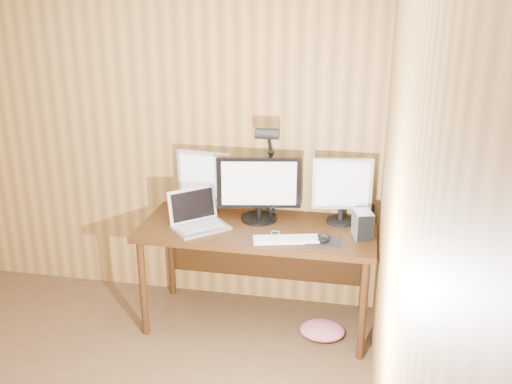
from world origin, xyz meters
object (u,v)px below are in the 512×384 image
(keyboard, at_px, (286,239))
(speaker, at_px, (370,214))
(desk_lamp, at_px, (269,158))
(laptop, at_px, (197,218))
(phone, at_px, (275,235))
(mouse, at_px, (324,238))
(desk, at_px, (259,239))
(monitor_left, at_px, (204,180))
(monitor_center, at_px, (259,188))
(monitor_right, at_px, (342,189))
(hard_drive, at_px, (363,224))

(keyboard, bearing_deg, speaker, 24.62)
(desk_lamp, bearing_deg, laptop, -150.95)
(phone, bearing_deg, keyboard, -37.65)
(mouse, xyz_separation_m, speaker, (0.29, 0.39, 0.04))
(desk, relative_size, monitor_left, 3.51)
(phone, bearing_deg, laptop, 173.31)
(mouse, height_order, speaker, speaker)
(monitor_center, height_order, mouse, monitor_center)
(monitor_left, bearing_deg, monitor_right, 9.49)
(desk_lamp, bearing_deg, desk, -110.24)
(speaker, bearing_deg, laptop, -165.03)
(laptop, bearing_deg, hard_drive, -39.99)
(monitor_center, bearing_deg, desk, -86.50)
(monitor_left, bearing_deg, desk, -6.33)
(monitor_left, xyz_separation_m, hard_drive, (1.13, -0.22, -0.16))
(keyboard, xyz_separation_m, desk_lamp, (-0.18, 0.39, 0.43))
(monitor_right, distance_m, laptop, 1.01)
(monitor_left, distance_m, hard_drive, 1.16)
(laptop, bearing_deg, desk, -22.54)
(hard_drive, relative_size, phone, 1.62)
(monitor_left, distance_m, phone, 0.69)
(monitor_left, relative_size, monitor_right, 0.99)
(desk, bearing_deg, monitor_left, 164.07)
(hard_drive, height_order, speaker, hard_drive)
(desk, relative_size, speaker, 12.79)
(monitor_center, relative_size, monitor_left, 1.27)
(speaker, bearing_deg, phone, -149.08)
(speaker, bearing_deg, monitor_right, -167.15)
(mouse, xyz_separation_m, phone, (-0.32, 0.03, -0.02))
(monitor_right, bearing_deg, speaker, 2.89)
(mouse, bearing_deg, phone, 177.60)
(keyboard, distance_m, phone, 0.10)
(laptop, bearing_deg, monitor_left, 52.34)
(monitor_right, height_order, mouse, monitor_right)
(desk, height_order, monitor_right, monitor_right)
(desk, distance_m, desk_lamp, 0.57)
(monitor_left, height_order, monitor_right, monitor_right)
(keyboard, height_order, speaker, speaker)
(monitor_left, bearing_deg, laptop, -75.90)
(monitor_right, height_order, speaker, monitor_right)
(mouse, bearing_deg, keyboard, -169.78)
(phone, distance_m, desk_lamp, 0.55)
(phone, bearing_deg, speaker, 30.15)
(speaker, bearing_deg, mouse, -126.24)
(mouse, bearing_deg, desk_lamp, 142.34)
(monitor_center, relative_size, monitor_right, 1.26)
(phone, bearing_deg, monitor_center, 120.51)
(desk, height_order, keyboard, keyboard)
(desk, xyz_separation_m, monitor_left, (-0.42, 0.12, 0.37))
(desk, bearing_deg, monitor_center, 104.07)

